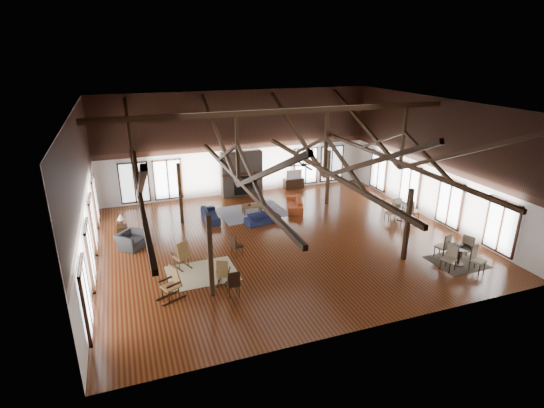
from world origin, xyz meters
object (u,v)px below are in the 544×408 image
object	(u,v)px
sofa_navy_left	(210,215)
coffee_table	(252,207)
sofa_navy_front	(262,218)
cafe_table_far	(402,211)
sofa_orange	(295,204)
armchair	(131,240)
tv_console	(294,183)
cafe_table_near	(460,252)

from	to	relation	value
sofa_navy_left	coffee_table	size ratio (longest dim) A/B	1.59
sofa_navy_front	cafe_table_far	distance (m)	7.08
cafe_table_far	sofa_navy_left	bearing A→B (deg)	160.31
cafe_table_far	sofa_orange	bearing A→B (deg)	144.17
sofa_navy_front	armchair	world-z (taller)	armchair
tv_console	sofa_orange	bearing A→B (deg)	-111.74
armchair	cafe_table_near	distance (m)	13.70
sofa_navy_front	coffee_table	distance (m)	1.48
sofa_navy_front	sofa_orange	bearing A→B (deg)	19.26
sofa_orange	cafe_table_near	bearing A→B (deg)	44.04
armchair	sofa_orange	bearing A→B (deg)	-34.61
coffee_table	cafe_table_far	distance (m)	7.69
sofa_navy_left	sofa_orange	world-z (taller)	sofa_orange
sofa_orange	armchair	world-z (taller)	armchair
sofa_orange	cafe_table_near	distance (m)	8.87
sofa_navy_front	sofa_navy_left	bearing A→B (deg)	140.49
coffee_table	cafe_table_far	size ratio (longest dim) A/B	0.65
armchair	coffee_table	bearing A→B (deg)	-28.39
coffee_table	cafe_table_near	size ratio (longest dim) A/B	0.57
cafe_table_far	tv_console	size ratio (longest dim) A/B	1.47
tv_console	coffee_table	bearing A→B (deg)	-139.34
sofa_orange	coffee_table	bearing A→B (deg)	-75.57
tv_console	armchair	bearing A→B (deg)	-151.55
sofa_navy_left	sofa_orange	size ratio (longest dim) A/B	0.94
coffee_table	cafe_table_far	world-z (taller)	cafe_table_far
coffee_table	armchair	size ratio (longest dim) A/B	1.09
armchair	cafe_table_far	xyz separation A→B (m)	(13.03, -1.27, 0.12)
sofa_navy_left	tv_console	distance (m)	6.82
armchair	tv_console	size ratio (longest dim) A/B	0.88
cafe_table_near	tv_console	bearing A→B (deg)	102.22
cafe_table_near	cafe_table_far	distance (m)	4.80
sofa_orange	tv_console	bearing A→B (deg)	176.97
cafe_table_far	tv_console	bearing A→B (deg)	115.76
sofa_navy_left	cafe_table_near	distance (m)	11.62
sofa_orange	coffee_table	xyz separation A→B (m)	(-2.35, 0.18, 0.07)
armchair	cafe_table_far	size ratio (longest dim) A/B	0.60
coffee_table	tv_console	bearing A→B (deg)	55.41
sofa_navy_front	coffee_table	xyz separation A→B (m)	(-0.08, 1.47, 0.11)
armchair	cafe_table_far	distance (m)	13.09
armchair	cafe_table_far	bearing A→B (deg)	-53.37
sofa_orange	tv_console	distance (m)	3.60
armchair	cafe_table_near	bearing A→B (deg)	-73.87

